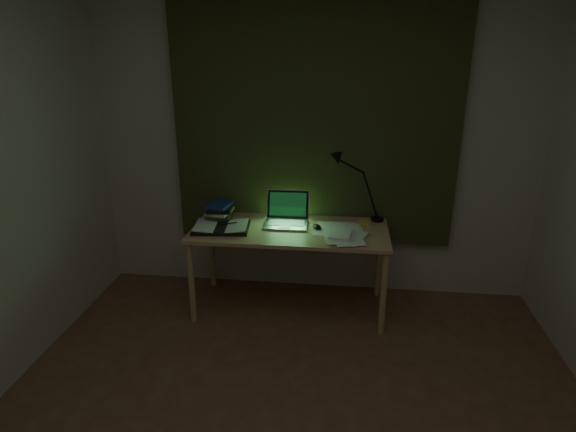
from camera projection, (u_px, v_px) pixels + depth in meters
The scene contains 11 objects.
wall_back at pixel (314, 143), 3.78m from camera, with size 3.50×0.00×2.50m, color beige.
curtain at pixel (315, 118), 3.67m from camera, with size 2.20×0.06×2.00m, color #31361B.
desk at pixel (290, 269), 3.74m from camera, with size 1.47×0.64×0.67m, color tan, non-canonical shape.
laptop at pixel (286, 211), 3.64m from camera, with size 0.33×0.38×0.24m, color #B1B1B6, non-canonical shape.
open_textbook at pixel (221, 227), 3.61m from camera, with size 0.41×0.29×0.04m, color silver, non-canonical shape.
book_stack at pixel (220, 211), 3.79m from camera, with size 0.18×0.22×0.15m, color silver, non-canonical shape.
loose_papers at pixel (334, 234), 3.51m from camera, with size 0.34×0.36×0.02m, color silver, non-canonical shape.
mouse at pixel (317, 227), 3.61m from camera, with size 0.06×0.09×0.03m, color black.
sticky_yellow at pixel (364, 222), 3.73m from camera, with size 0.08×0.08×0.02m, color gold.
sticky_pink at pixel (360, 221), 3.76m from camera, with size 0.07×0.07×0.02m, color pink.
desk_lamp at pixel (379, 188), 3.69m from camera, with size 0.36×0.28×0.54m, color black, non-canonical shape.
Camera 1 is at (0.24, -1.75, 2.01)m, focal length 30.00 mm.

